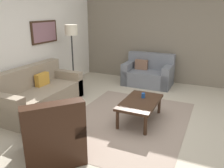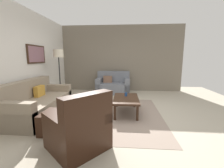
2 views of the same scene
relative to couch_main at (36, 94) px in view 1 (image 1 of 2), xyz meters
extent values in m
plane|color=#B2A893|center=(0.17, -2.08, -0.30)|extent=(8.00, 8.00, 0.00)
cube|color=silver|center=(0.17, 0.52, 1.10)|extent=(6.00, 0.12, 2.80)
cube|color=slate|center=(3.17, -2.08, 1.10)|extent=(0.12, 5.20, 2.80)
cube|color=gray|center=(0.17, -2.08, -0.29)|extent=(2.89, 2.20, 0.01)
cube|color=gray|center=(0.00, -0.10, -0.09)|extent=(2.09, 0.94, 0.42)
cube|color=gray|center=(0.00, 0.25, 0.14)|extent=(2.09, 0.24, 0.88)
cube|color=gray|center=(-0.95, -0.10, 0.01)|extent=(0.20, 0.94, 0.62)
cube|color=gray|center=(0.94, -0.10, 0.01)|extent=(0.20, 0.94, 0.62)
cube|color=gold|center=(0.27, 0.03, 0.26)|extent=(0.36, 0.12, 0.28)
cube|color=slate|center=(2.56, -1.79, -0.09)|extent=(0.83, 1.34, 0.42)
cube|color=slate|center=(2.85, -1.79, 0.14)|extent=(0.24, 1.34, 0.88)
cube|color=slate|center=(2.56, -1.22, 0.01)|extent=(0.83, 0.20, 0.62)
cube|color=slate|center=(2.56, -2.36, 0.01)|extent=(0.83, 0.20, 0.62)
cube|color=brown|center=(2.63, -1.57, 0.26)|extent=(0.12, 0.36, 0.28)
cube|color=black|center=(-1.32, -1.50, -0.08)|extent=(1.13, 1.13, 0.44)
cube|color=black|center=(-1.52, -1.73, 0.18)|extent=(0.73, 0.68, 0.95)
cube|color=black|center=(-1.08, -1.71, 0.00)|extent=(0.65, 0.71, 0.60)
cube|color=black|center=(-1.57, -1.29, 0.00)|extent=(0.65, 0.71, 0.60)
cube|color=black|center=(-0.83, -0.94, -0.10)|extent=(0.56, 0.56, 0.40)
cylinder|color=#382316|center=(-0.17, -2.56, -0.12)|extent=(0.06, 0.06, 0.36)
cylinder|color=#382316|center=(0.81, -2.56, -0.12)|extent=(0.06, 0.06, 0.36)
cylinder|color=#382316|center=(-0.17, -2.04, -0.12)|extent=(0.06, 0.06, 0.36)
cylinder|color=#382316|center=(0.81, -2.04, -0.12)|extent=(0.06, 0.06, 0.36)
cube|color=#382316|center=(0.32, -2.30, 0.09)|extent=(1.10, 0.64, 0.05)
cylinder|color=#1E478C|center=(0.50, -2.29, 0.16)|extent=(0.07, 0.07, 0.10)
cylinder|color=black|center=(1.36, -0.08, -0.28)|extent=(0.28, 0.28, 0.03)
cylinder|color=#262626|center=(1.36, -0.08, 0.43)|extent=(0.04, 0.04, 1.45)
cylinder|color=beige|center=(1.36, -0.08, 1.28)|extent=(0.32, 0.32, 0.26)
cube|color=#382316|center=(0.95, 0.43, 1.25)|extent=(0.89, 0.04, 0.54)
cube|color=#89606B|center=(0.95, 0.42, 1.25)|extent=(0.81, 0.01, 0.46)
camera|label=1|loc=(-3.63, -3.52, 1.78)|focal=37.13mm
camera|label=2|loc=(-3.53, -2.24, 1.15)|focal=24.32mm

